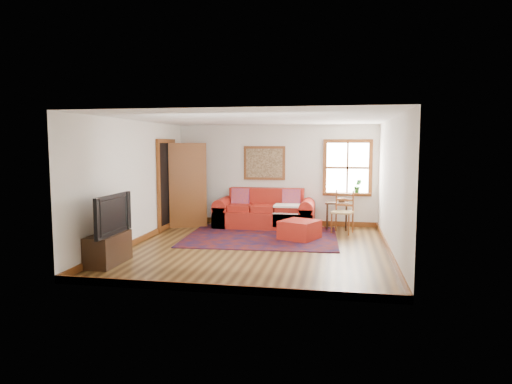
% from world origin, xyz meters
% --- Properties ---
extents(ground, '(5.50, 5.50, 0.00)m').
position_xyz_m(ground, '(0.00, 0.00, 0.00)').
color(ground, '#3C2410').
rests_on(ground, ground).
extents(room_envelope, '(5.04, 5.54, 2.52)m').
position_xyz_m(room_envelope, '(0.00, 0.02, 1.65)').
color(room_envelope, silver).
rests_on(room_envelope, ground).
extents(window, '(1.18, 0.20, 1.38)m').
position_xyz_m(window, '(1.78, 2.70, 1.31)').
color(window, white).
rests_on(window, ground).
extents(doorway, '(0.89, 1.08, 2.14)m').
position_xyz_m(doorway, '(-2.21, 1.78, 1.07)').
color(doorway, black).
rests_on(doorway, ground).
extents(framed_artwork, '(1.05, 0.07, 0.85)m').
position_xyz_m(framed_artwork, '(-0.30, 2.71, 1.55)').
color(framed_artwork, brown).
rests_on(framed_artwork, ground).
extents(persian_rug, '(3.37, 2.76, 0.02)m').
position_xyz_m(persian_rug, '(-0.09, 1.07, 0.01)').
color(persian_rug, '#53120B').
rests_on(persian_rug, ground).
extents(red_leather_sofa, '(2.39, 0.99, 0.94)m').
position_xyz_m(red_leather_sofa, '(-0.21, 2.29, 0.31)').
color(red_leather_sofa, '#A42015').
rests_on(red_leather_sofa, ground).
extents(red_ottoman, '(0.94, 0.94, 0.41)m').
position_xyz_m(red_ottoman, '(0.74, 0.99, 0.20)').
color(red_ottoman, '#A42015').
rests_on(red_ottoman, ground).
extents(side_table, '(0.55, 0.41, 0.66)m').
position_xyz_m(side_table, '(1.51, 2.30, 0.54)').
color(side_table, '#321E10').
rests_on(side_table, ground).
extents(ladder_back_chair, '(0.55, 0.53, 0.97)m').
position_xyz_m(ladder_back_chair, '(1.66, 1.88, 0.52)').
color(ladder_back_chair, tan).
rests_on(ladder_back_chair, ground).
extents(media_cabinet, '(0.42, 0.94, 0.52)m').
position_xyz_m(media_cabinet, '(-2.27, -1.60, 0.26)').
color(media_cabinet, '#321E10').
rests_on(media_cabinet, ground).
extents(television, '(0.15, 1.17, 0.67)m').
position_xyz_m(television, '(-2.25, -1.64, 0.86)').
color(television, black).
rests_on(television, media_cabinet).
extents(candle_hurricane, '(0.12, 0.12, 0.18)m').
position_xyz_m(candle_hurricane, '(-2.22, -1.24, 0.60)').
color(candle_hurricane, silver).
rests_on(candle_hurricane, media_cabinet).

